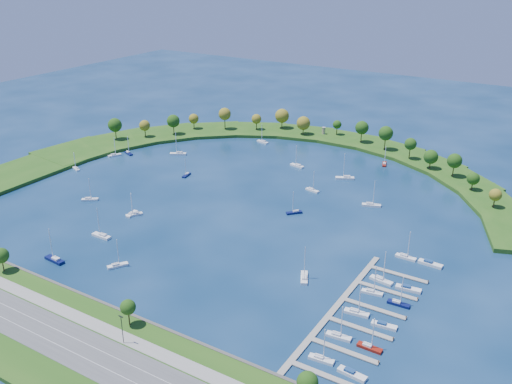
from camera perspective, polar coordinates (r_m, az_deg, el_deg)
The scene contains 37 objects.
ground at distance 281.11m, azimuth -1.40°, elevation -0.88°, with size 700.00×700.00×0.00m, color #082545.
south_shoreline at distance 202.43m, azimuth -21.11°, elevation -12.68°, with size 420.00×43.10×11.60m.
breakwater at distance 342.48m, azimuth -3.50°, elevation 3.74°, with size 286.74×247.64×2.00m.
breakwater_trees at distance 359.11m, azimuth 3.73°, elevation 6.28°, with size 238.61×92.20×14.96m.
harbor_tower at distance 381.96m, azimuth 6.89°, elevation 6.21°, with size 2.60×2.60×4.72m.
dock_system at distance 199.37m, azimuth 10.01°, elevation -12.11°, with size 24.28×82.00×1.60m.
moored_boat_0 at distance 280.14m, azimuth 11.62°, elevation -1.25°, with size 9.46×5.63×13.44m.
moored_boat_1 at distance 267.55m, azimuth 3.90°, elevation -2.02°, with size 6.81×7.12×11.32m.
moored_boat_2 at distance 254.15m, azimuth -15.41°, elevation -4.26°, with size 9.38×2.70×13.76m.
moored_boat_3 at distance 337.48m, azimuth -17.80°, elevation 2.32°, with size 7.16×4.38×10.20m.
moored_boat_4 at distance 355.54m, azimuth -12.81°, elevation 3.91°, with size 8.12×5.01×11.57m.
moored_boat_5 at distance 215.98m, azimuth 4.92°, elevation -8.61°, with size 6.35×9.33×13.44m.
moored_boat_6 at distance 311.27m, azimuth 9.03°, elevation 1.47°, with size 10.27×7.25×14.88m.
moored_boat_7 at distance 271.04m, azimuth -12.25°, elevation -2.18°, with size 6.03×7.73×11.44m.
moored_boat_8 at distance 293.33m, azimuth 5.74°, elevation 0.25°, with size 7.95×3.72×11.27m.
moored_boat_9 at distance 314.36m, azimuth -7.07°, elevation 1.78°, with size 3.26×7.47×10.62m.
moored_boat_10 at distance 271.90m, azimuth -12.50°, elevation -2.12°, with size 3.71×7.83×11.10m.
moored_boat_11 at distance 229.78m, azimuth -13.89°, elevation -7.19°, with size 6.20×8.09×11.92m.
moored_boat_12 at distance 348.67m, azimuth -7.91°, elevation 3.91°, with size 9.98×7.31×14.56m.
moored_boat_13 at distance 368.04m, azimuth 0.68°, elevation 5.16°, with size 8.83×4.29×12.50m.
moored_boat_14 at distance 353.84m, azimuth -14.17°, elevation 3.69°, with size 5.46×8.22×11.80m.
moored_boat_15 at distance 337.00m, azimuth 12.90°, elevation 2.84°, with size 4.42×8.06×11.41m.
moored_boat_16 at distance 240.90m, azimuth -19.77°, elevation -6.43°, with size 9.85×3.42×14.23m.
moored_boat_17 at distance 293.02m, azimuth -16.53°, elevation -0.66°, with size 7.75×6.73×11.85m.
moored_boat_18 at distance 326.51m, azimuth 4.20°, elevation 2.73°, with size 9.11×4.30×12.92m.
docked_boat_0 at distance 178.64m, azimuth 6.63°, elevation -16.42°, with size 8.18×2.97×11.77m.
docked_boat_1 at distance 175.02m, azimuth 9.70°, elevation -17.71°, with size 9.14×3.37×1.82m.
docked_boat_2 at distance 188.05m, azimuth 8.38°, elevation -14.21°, with size 8.48×3.09×12.19m.
docked_boat_3 at distance 185.23m, azimuth 11.45°, elevation -15.13°, with size 8.07×2.41×11.80m.
docked_boat_4 at distance 199.52m, azimuth 10.16°, elevation -11.89°, with size 8.88×3.41×12.73m.
docked_boat_5 at distance 195.58m, azimuth 12.85°, elevation -13.05°, with size 8.70×3.27×1.73m.
docked_boat_6 at distance 211.25m, azimuth 11.70°, elevation -9.87°, with size 8.03×3.29×11.47m.
docked_boat_7 at distance 207.20m, azimuth 14.26°, elevation -10.85°, with size 7.99×2.50×11.64m.
docked_boat_8 at distance 218.94m, azimuth 12.59°, elevation -8.67°, with size 9.22×3.83×13.15m.
docked_boat_9 at distance 216.43m, azimuth 15.18°, elevation -9.43°, with size 9.49×3.55×1.89m.
docked_boat_10 at distance 236.78m, azimuth 14.96°, elevation -6.34°, with size 8.45×2.63×12.32m.
docked_boat_11 at distance 234.80m, azimuth 17.26°, elevation -6.95°, with size 9.74×3.32×1.95m.
Camera 1 is at (140.25, -215.30, 114.01)m, focal length 39.40 mm.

